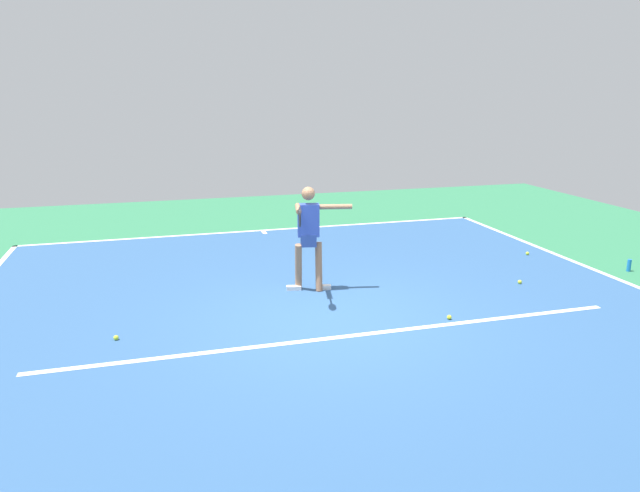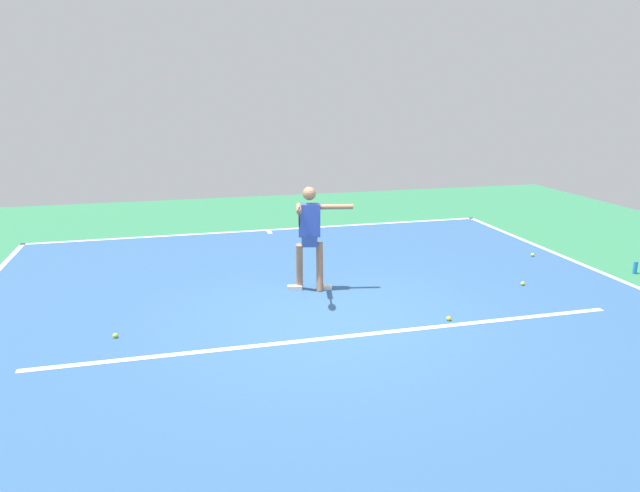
% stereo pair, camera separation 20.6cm
% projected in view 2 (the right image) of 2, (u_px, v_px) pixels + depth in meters
% --- Properties ---
extents(ground_plane, '(20.31, 20.31, 0.00)m').
position_uv_depth(ground_plane, '(332.00, 318.00, 8.24)').
color(ground_plane, '#2D754C').
extents(court_surface, '(10.58, 11.29, 0.00)m').
position_uv_depth(court_surface, '(332.00, 318.00, 8.24)').
color(court_surface, '#2D5484').
rests_on(court_surface, ground_plane).
extents(court_line_baseline_near, '(10.58, 0.10, 0.01)m').
position_uv_depth(court_line_baseline_near, '(268.00, 230.00, 13.48)').
color(court_line_baseline_near, white).
rests_on(court_line_baseline_near, ground_plane).
extents(court_line_sideline_left, '(0.10, 11.29, 0.01)m').
position_uv_depth(court_line_sideline_left, '(639.00, 288.00, 9.49)').
color(court_line_sideline_left, white).
rests_on(court_line_sideline_left, ground_plane).
extents(court_line_service, '(7.93, 0.10, 0.01)m').
position_uv_depth(court_line_service, '(345.00, 336.00, 7.61)').
color(court_line_service, white).
rests_on(court_line_service, ground_plane).
extents(court_line_centre_mark, '(0.10, 0.30, 0.01)m').
position_uv_depth(court_line_centre_mark, '(269.00, 232.00, 13.29)').
color(court_line_centre_mark, white).
rests_on(court_line_centre_mark, ground_plane).
extents(tennis_player, '(1.07, 1.14, 1.70)m').
position_uv_depth(tennis_player, '(310.00, 232.00, 9.14)').
color(tennis_player, '#9E7051').
rests_on(tennis_player, ground_plane).
extents(tennis_ball_near_player, '(0.07, 0.07, 0.07)m').
position_uv_depth(tennis_ball_near_player, '(115.00, 336.00, 7.56)').
color(tennis_ball_near_player, '#CCE033').
rests_on(tennis_ball_near_player, ground_plane).
extents(tennis_ball_far_corner, '(0.07, 0.07, 0.07)m').
position_uv_depth(tennis_ball_far_corner, '(533.00, 255.00, 11.31)').
color(tennis_ball_far_corner, '#CCE033').
rests_on(tennis_ball_far_corner, ground_plane).
extents(tennis_ball_centre_court, '(0.07, 0.07, 0.07)m').
position_uv_depth(tennis_ball_centre_court, '(523.00, 284.00, 9.62)').
color(tennis_ball_centre_court, '#CCE033').
rests_on(tennis_ball_centre_court, ground_plane).
extents(tennis_ball_by_sideline, '(0.07, 0.07, 0.07)m').
position_uv_depth(tennis_ball_by_sideline, '(449.00, 318.00, 8.14)').
color(tennis_ball_by_sideline, yellow).
rests_on(tennis_ball_by_sideline, ground_plane).
extents(water_bottle, '(0.07, 0.07, 0.22)m').
position_uv_depth(water_bottle, '(635.00, 268.00, 10.23)').
color(water_bottle, blue).
rests_on(water_bottle, ground_plane).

